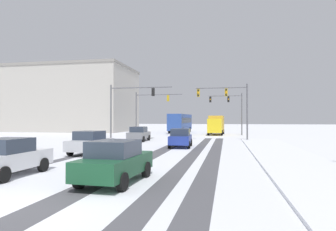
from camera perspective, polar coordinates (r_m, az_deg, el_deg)
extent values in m
plane|color=silver|center=(9.13, -27.51, -16.04)|extent=(300.00, 300.00, 0.00)
cube|color=#4C4C51|center=(22.16, 5.28, -7.02)|extent=(0.84, 33.07, 0.01)
cube|color=#4C4C51|center=(22.59, -1.47, -6.90)|extent=(1.13, 33.07, 0.01)
cube|color=#4C4C51|center=(22.07, 8.96, -7.04)|extent=(0.91, 33.07, 0.01)
cube|color=#4C4C51|center=(24.10, -12.86, -6.50)|extent=(0.71, 33.07, 0.01)
cube|color=white|center=(20.89, 21.55, -7.20)|extent=(4.00, 33.07, 0.12)
cylinder|color=#56565B|center=(44.97, -6.12, 0.30)|extent=(0.18, 0.18, 6.50)
cylinder|color=#56565B|center=(44.12, -1.78, 4.02)|extent=(7.03, 0.30, 0.12)
cube|color=#B79319|center=(43.75, 0.01, 3.34)|extent=(0.33, 0.25, 0.90)
sphere|color=black|center=(43.93, 0.05, 3.71)|extent=(0.20, 0.20, 0.20)
sphere|color=orange|center=(43.90, 0.05, 3.32)|extent=(0.20, 0.20, 0.20)
sphere|color=black|center=(43.88, 0.05, 2.93)|extent=(0.20, 0.20, 0.20)
cylinder|color=#56565B|center=(35.55, -10.90, 0.59)|extent=(0.18, 0.18, 6.50)
cylinder|color=#56565B|center=(34.51, -5.23, 5.36)|extent=(7.32, 0.17, 0.12)
cube|color=black|center=(34.06, -2.87, 4.51)|extent=(0.32, 0.24, 0.90)
sphere|color=black|center=(34.24, -2.80, 4.98)|extent=(0.20, 0.20, 0.20)
sphere|color=orange|center=(34.22, -2.80, 4.48)|extent=(0.20, 0.20, 0.20)
sphere|color=black|center=(34.19, -2.80, 3.98)|extent=(0.20, 0.20, 0.20)
cylinder|color=#56565B|center=(35.04, 14.95, 0.62)|extent=(0.18, 0.18, 6.50)
cylinder|color=#56565B|center=(35.15, 10.14, 5.25)|extent=(5.87, 0.14, 0.12)
cube|color=#B79319|center=(35.09, 11.10, 4.37)|extent=(0.32, 0.24, 0.90)
sphere|color=black|center=(34.96, 11.10, 4.88)|extent=(0.20, 0.20, 0.20)
sphere|color=orange|center=(34.94, 11.10, 4.39)|extent=(0.20, 0.20, 0.20)
sphere|color=black|center=(34.91, 11.10, 3.90)|extent=(0.20, 0.20, 0.20)
cube|color=#B79319|center=(35.25, 5.83, 4.33)|extent=(0.32, 0.24, 0.90)
sphere|color=black|center=(35.12, 5.80, 4.84)|extent=(0.20, 0.20, 0.20)
sphere|color=orange|center=(35.09, 5.81, 4.36)|extent=(0.20, 0.20, 0.20)
sphere|color=black|center=(35.07, 5.81, 3.87)|extent=(0.20, 0.20, 0.20)
cylinder|color=#56565B|center=(47.01, 13.97, 0.27)|extent=(0.18, 0.18, 6.50)
cylinder|color=#56565B|center=(47.04, 10.89, 3.73)|extent=(5.04, 0.22, 0.12)
cube|color=black|center=(47.01, 11.51, 3.07)|extent=(0.32, 0.25, 0.90)
sphere|color=black|center=(46.88, 11.51, 3.44)|extent=(0.20, 0.20, 0.20)
sphere|color=orange|center=(46.85, 11.51, 3.08)|extent=(0.20, 0.20, 0.20)
sphere|color=black|center=(46.84, 11.51, 2.71)|extent=(0.20, 0.20, 0.20)
cube|color=black|center=(47.02, 8.12, 3.06)|extent=(0.32, 0.25, 0.90)
sphere|color=black|center=(46.88, 8.12, 3.44)|extent=(0.20, 0.20, 0.20)
sphere|color=orange|center=(46.86, 8.12, 3.07)|extent=(0.20, 0.20, 0.20)
sphere|color=black|center=(46.84, 8.12, 2.70)|extent=(0.20, 0.20, 0.20)
cube|color=slate|center=(33.35, -5.58, -3.77)|extent=(1.78, 4.13, 0.70)
cube|color=#2D3847|center=(33.17, -5.65, -2.66)|extent=(1.60, 1.93, 0.60)
cylinder|color=black|center=(34.81, -6.31, -4.22)|extent=(0.23, 0.64, 0.64)
cylinder|color=black|center=(34.39, -3.72, -4.26)|extent=(0.23, 0.64, 0.64)
cylinder|color=black|center=(32.38, -7.57, -4.48)|extent=(0.23, 0.64, 0.64)
cylinder|color=black|center=(31.93, -4.80, -4.53)|extent=(0.23, 0.64, 0.64)
cube|color=#233899|center=(26.01, 2.44, -4.62)|extent=(1.92, 4.19, 0.70)
cube|color=#2D3847|center=(25.83, 2.41, -3.20)|extent=(1.66, 1.98, 0.60)
cylinder|color=black|center=(27.38, 1.01, -5.16)|extent=(0.25, 0.65, 0.64)
cylinder|color=black|center=(27.24, 4.40, -5.18)|extent=(0.25, 0.65, 0.64)
cylinder|color=black|center=(24.87, 0.29, -5.61)|extent=(0.25, 0.65, 0.64)
cylinder|color=black|center=(24.71, 4.03, -5.64)|extent=(0.25, 0.65, 0.64)
cube|color=#B7BABF|center=(21.61, -14.61, -5.38)|extent=(1.93, 4.19, 0.70)
cube|color=#2D3847|center=(21.44, -14.79, -3.68)|extent=(1.66, 1.98, 0.60)
cylinder|color=black|center=(23.14, -14.84, -5.94)|extent=(0.26, 0.65, 0.64)
cylinder|color=black|center=(22.40, -11.21, -6.13)|extent=(0.26, 0.65, 0.64)
cylinder|color=black|center=(20.97, -18.25, -6.47)|extent=(0.26, 0.65, 0.64)
cylinder|color=black|center=(20.15, -14.35, -6.72)|extent=(0.26, 0.65, 0.64)
cube|color=silver|center=(14.52, -28.31, -7.59)|extent=(1.74, 4.12, 0.70)
cube|color=#2D3847|center=(14.34, -28.67, -5.07)|extent=(1.58, 1.92, 0.60)
cylinder|color=black|center=(16.05, -27.71, -8.19)|extent=(0.23, 0.64, 0.64)
cylinder|color=black|center=(15.11, -22.84, -8.69)|extent=(0.23, 0.64, 0.64)
cylinder|color=black|center=(13.09, -29.06, -9.90)|extent=(0.23, 0.64, 0.64)
cube|color=#194C2D|center=(11.75, -9.98, -9.31)|extent=(1.90, 4.18, 0.70)
cube|color=#2D3847|center=(11.54, -10.27, -6.22)|extent=(1.65, 1.98, 0.60)
cylinder|color=black|center=(13.28, -10.95, -9.84)|extent=(0.25, 0.65, 0.64)
cylinder|color=black|center=(12.69, -4.22, -10.28)|extent=(0.25, 0.65, 0.64)
cylinder|color=black|center=(11.06, -16.63, -11.67)|extent=(0.25, 0.65, 0.64)
cylinder|color=black|center=(10.35, -8.72, -12.46)|extent=(0.25, 0.65, 0.64)
cube|color=#284793|center=(55.03, 2.39, -1.28)|extent=(2.96, 11.10, 2.90)
cube|color=#283342|center=(55.03, 2.39, -0.91)|extent=(2.97, 10.22, 0.90)
cylinder|color=black|center=(51.06, 2.86, -2.94)|extent=(0.34, 0.97, 0.96)
cylinder|color=black|center=(51.55, 0.27, -2.92)|extent=(0.34, 0.97, 0.96)
cylinder|color=black|center=(58.10, 4.17, -2.68)|extent=(0.34, 0.97, 0.96)
cylinder|color=black|center=(58.53, 1.87, -2.67)|extent=(0.34, 0.97, 0.96)
cube|color=yellow|center=(45.18, 8.97, -1.96)|extent=(2.18, 2.28, 2.10)
cube|color=gold|center=(48.86, 9.30, -1.58)|extent=(2.40, 5.28, 2.60)
cylinder|color=black|center=(45.59, 10.29, -3.27)|extent=(0.31, 0.85, 0.84)
cylinder|color=black|center=(45.74, 7.75, -3.27)|extent=(0.31, 0.85, 0.84)
cylinder|color=black|center=(50.27, 10.56, -3.03)|extent=(0.31, 0.85, 0.84)
cylinder|color=black|center=(50.40, 8.26, -3.03)|extent=(0.31, 0.85, 0.84)
cube|color=#B2ADA3|center=(65.91, -18.42, 2.68)|extent=(25.87, 15.64, 12.67)
cube|color=gray|center=(66.63, -18.40, 8.34)|extent=(26.17, 15.94, 0.50)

